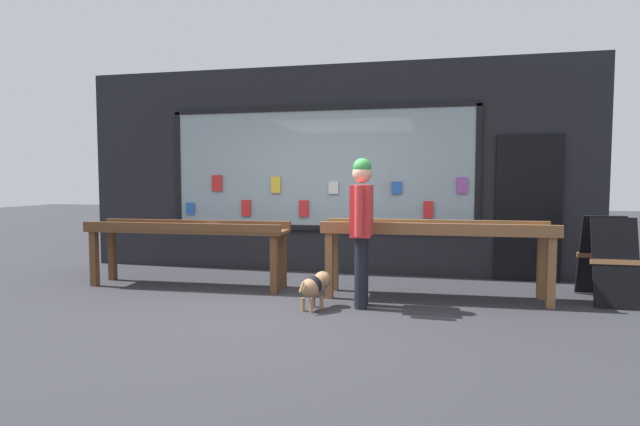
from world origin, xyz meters
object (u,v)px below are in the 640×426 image
display_table_left (188,234)px  sandwich_board_sign (608,259)px  display_table_right (435,236)px  person_browsing (362,220)px  small_dog (314,286)px

display_table_left → sandwich_board_sign: sandwich_board_sign is taller
display_table_left → sandwich_board_sign: 5.30m
display_table_right → person_browsing: (-0.83, -0.59, 0.23)m
person_browsing → sandwich_board_sign: person_browsing is taller
display_table_left → display_table_right: size_ratio=1.00×
small_dog → sandwich_board_sign: bearing=-51.0°
small_dog → display_table_left: bearing=88.9°
person_browsing → small_dog: (-0.51, -0.21, -0.73)m
display_table_left → display_table_right: display_table_right is taller
small_dog → sandwich_board_sign: (3.34, 1.08, 0.25)m
display_table_right → person_browsing: bearing=-144.7°
display_table_left → sandwich_board_sign: size_ratio=2.74×
display_table_right → sandwich_board_sign: 2.05m
display_table_left → sandwich_board_sign: (5.29, 0.29, -0.20)m
small_dog → sandwich_board_sign: 3.52m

